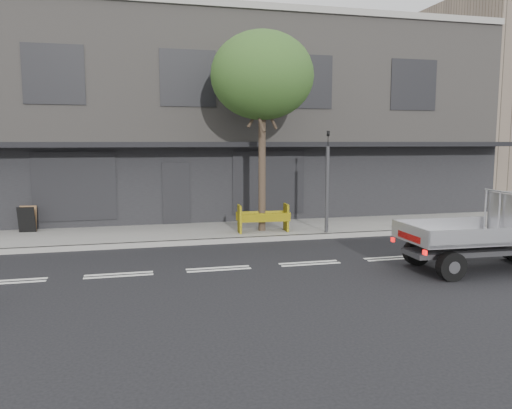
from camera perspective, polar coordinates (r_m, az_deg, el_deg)
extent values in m
plane|color=black|center=(12.56, -4.30, -7.37)|extent=(80.00, 80.00, 0.00)
cube|color=gray|center=(17.09, -6.91, -3.22)|extent=(32.00, 3.20, 0.15)
cube|color=gray|center=(15.53, -6.20, -4.27)|extent=(32.00, 0.20, 0.15)
cube|color=slate|center=(23.39, -9.04, 9.21)|extent=(26.00, 10.00, 8.00)
cylinder|color=#382B21|center=(16.76, 0.69, 3.27)|extent=(0.24, 0.24, 4.00)
ellipsoid|color=#325921|center=(16.86, 0.71, 14.53)|extent=(3.40, 3.40, 2.89)
cylinder|color=#2D2D30|center=(16.62, 8.12, 1.43)|extent=(0.12, 0.12, 3.00)
imported|color=black|center=(16.54, 8.23, 7.47)|extent=(0.08, 0.10, 0.50)
cylinder|color=black|center=(12.26, 21.42, -6.60)|extent=(0.68, 0.27, 0.67)
cylinder|color=black|center=(13.50, 17.90, -5.20)|extent=(0.68, 0.27, 0.67)
cube|color=#2D2D30|center=(13.63, 24.69, -4.76)|extent=(4.09, 1.00, 0.12)
cube|color=silver|center=(13.13, 22.13, -3.60)|extent=(2.70, 1.80, 0.09)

